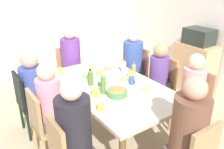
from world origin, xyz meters
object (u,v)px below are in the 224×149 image
person_5 (75,129)px  bottle_3 (124,67)px  person_2 (132,60)px  bowl_0 (117,92)px  person_7 (188,129)px  plate_2 (86,76)px  cup_5 (132,80)px  plate_3 (102,84)px  chair_1 (195,99)px  chair_6 (45,122)px  person_6 (51,104)px  cup_2 (99,73)px  plate_0 (146,89)px  cup_4 (131,75)px  chair_2 (136,70)px  chair_3 (29,100)px  cup_1 (100,107)px  side_cabinet (194,68)px  chair_0 (161,83)px  plate_4 (91,67)px  plate_5 (108,69)px  cup_3 (60,70)px  dining_table (112,90)px  person_3 (33,85)px  chair_4 (70,69)px  bottle_2 (134,69)px  cup_0 (95,93)px  bottle_0 (91,78)px  plate_1 (123,80)px  microwave (199,36)px  bottle_1 (103,84)px

person_5 → bottle_3: (-0.86, 1.21, 0.07)m
person_2 → bowl_0: person_2 is taller
person_5 → bowl_0: size_ratio=5.14×
person_7 → plate_2: bearing=-174.7°
person_2 → cup_5: person_2 is taller
plate_3 → bowl_0: size_ratio=0.97×
chair_1 → chair_6: bearing=-108.5°
person_2 → bowl_0: size_ratio=4.89×
person_6 → cup_2: (-0.35, 0.85, 0.05)m
chair_1 → plate_0: 0.75m
cup_4 → cup_5: (0.16, -0.11, 0.01)m
chair_2 → cup_4: 0.85m
person_7 → cup_4: (-1.27, 0.35, -0.01)m
person_7 → chair_3: bearing=-153.3°
cup_1 → side_cabinet: side_cabinet is taller
chair_0 → person_2: size_ratio=0.75×
plate_2 → plate_4: (-0.27, 0.24, -0.00)m
plate_5 → person_2: bearing=104.3°
cup_1 → chair_6: bearing=-132.1°
cup_3 → plate_3: bearing=22.1°
person_2 → plate_5: bearing=-75.7°
dining_table → cup_1: size_ratio=16.13×
person_3 → cup_2: person_3 is taller
chair_4 → plate_3: chair_4 is taller
chair_3 → cup_4: chair_3 is taller
chair_4 → plate_4: size_ratio=3.95×
plate_2 → bottle_2: size_ratio=1.12×
person_7 → plate_2: (-1.64, -0.15, -0.03)m
person_7 → plate_3: size_ratio=5.46×
cup_0 → bottle_0: bearing=158.9°
chair_0 → cup_2: bearing=-111.1°
chair_2 → bottle_3: 0.74m
person_2 → plate_1: (0.59, -0.64, 0.02)m
cup_1 → person_5: bearing=-64.4°
side_cabinet → microwave: 0.59m
dining_table → plate_5: bearing=152.7°
person_5 → bowl_0: 0.82m
chair_0 → chair_1: 0.62m
chair_0 → bottle_2: bearing=-102.4°
cup_2 → bottle_2: 0.49m
plate_5 → bottle_1: bearing=-37.4°
plate_0 → cup_1: (0.07, -0.71, 0.02)m
cup_2 → cup_5: 0.51m
cup_2 → side_cabinet: side_cabinet is taller
chair_6 → bottle_2: size_ratio=4.85×
chair_3 → person_7: bearing=26.7°
chair_6 → bottle_0: (-0.16, 0.70, 0.32)m
cup_2 → bowl_0: bearing=-11.6°
chair_4 → bottle_3: (1.07, 0.37, 0.31)m
chair_2 → bowl_0: bearing=-49.5°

